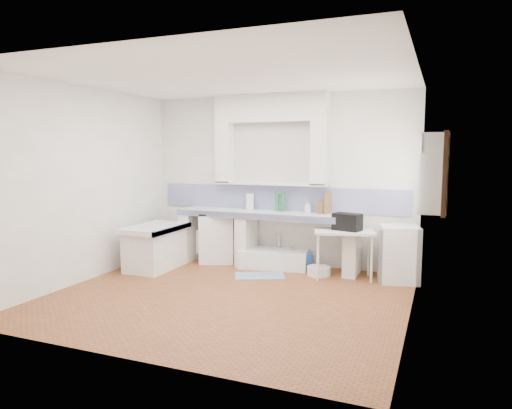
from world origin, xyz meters
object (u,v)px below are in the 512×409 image
at_px(sink, 275,259).
at_px(side_table, 344,254).
at_px(stove, 217,238).
at_px(fridge, 399,254).

xyz_separation_m(sink, side_table, (1.18, -0.26, 0.23)).
xyz_separation_m(stove, side_table, (2.22, -0.26, -0.05)).
bearing_deg(side_table, sink, 152.98).
bearing_deg(sink, stove, 171.48).
distance_m(sink, fridge, 1.98).
bearing_deg(side_table, fridge, -5.74).
relative_size(side_table, fridge, 1.06).
relative_size(sink, fridge, 1.33).
bearing_deg(side_table, stove, 158.62).
height_order(stove, sink, stove).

